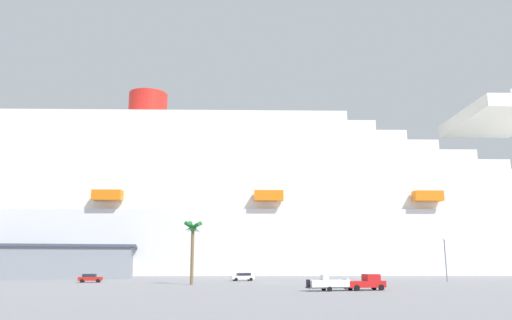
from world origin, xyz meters
TOP-DOWN VIEW (x-y plane):
  - ground_plane at (0.00, 30.00)m, footprint 600.00×600.00m
  - cruise_ship at (3.89, 59.90)m, footprint 301.19×61.59m
  - terminal_building at (-54.67, 34.01)m, footprint 51.90×30.22m
  - pickup_truck at (8.64, -24.08)m, footprint 5.86×3.01m
  - small_boat_on_trailer at (3.59, -24.95)m, footprint 7.72×2.91m
  - palm_tree at (-15.74, -4.55)m, footprint 3.43×3.29m
  - street_lamp at (33.98, 1.70)m, footprint 0.56×0.56m
  - parked_car_red_hatchback at (-34.92, 6.59)m, footprint 4.46×2.17m
  - parked_car_white_van at (-5.47, 10.45)m, footprint 4.93×2.67m

SIDE VIEW (x-z plane):
  - ground_plane at x=0.00m, z-range 0.00..0.00m
  - parked_car_red_hatchback at x=-34.92m, z-range 0.04..1.62m
  - parked_car_white_van at x=-5.47m, z-range 0.05..1.63m
  - small_boat_on_trailer at x=3.59m, z-range -0.11..2.04m
  - pickup_truck at x=8.64m, z-range -0.06..2.14m
  - terminal_building at x=-54.67m, z-range 0.02..7.73m
  - street_lamp at x=33.98m, z-range 1.24..9.72m
  - palm_tree at x=-15.74m, z-range 3.15..14.11m
  - cruise_ship at x=3.89m, z-range -13.68..51.56m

